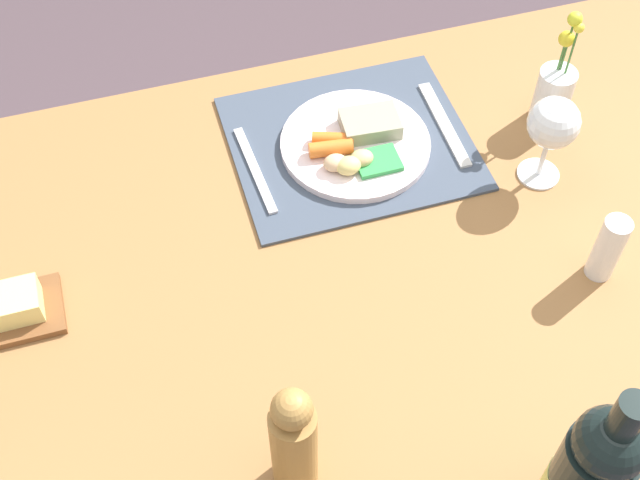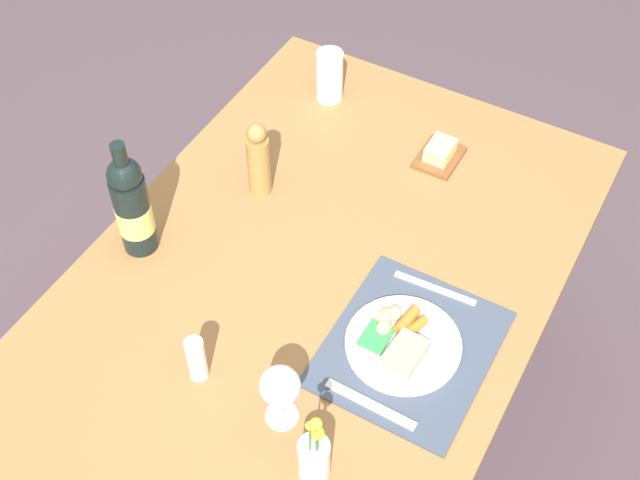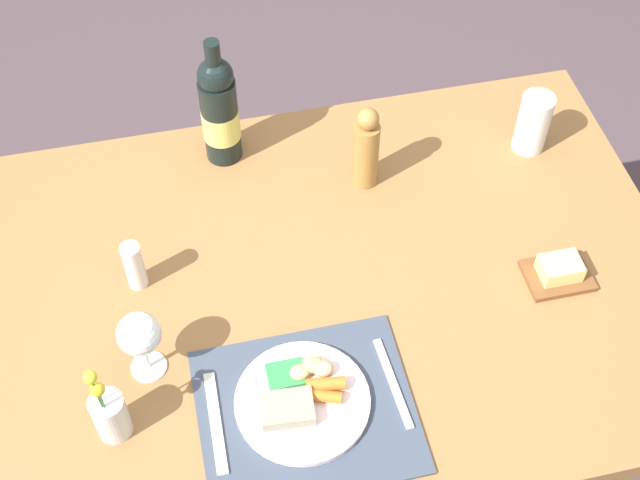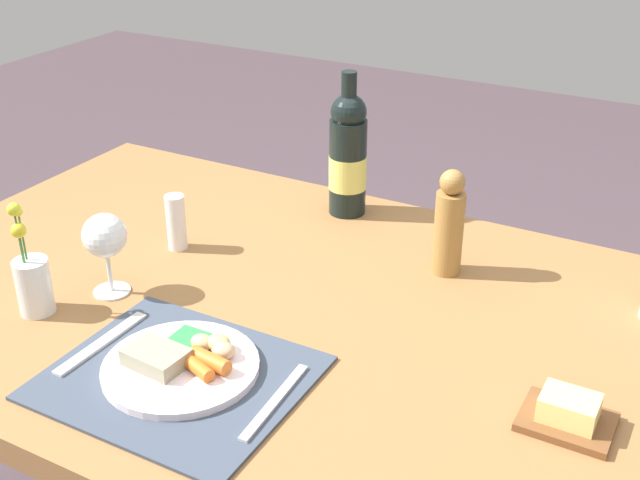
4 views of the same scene
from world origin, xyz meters
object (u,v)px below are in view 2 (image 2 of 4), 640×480
Objects in this scene: dinner_plate at (402,342)px; wine_glass at (280,387)px; pepper_mill at (259,160)px; salt_shaker at (196,359)px; butter_dish at (440,153)px; dining_table at (306,308)px; fork at (370,404)px; water_tumbler at (330,78)px; wine_bottle at (132,206)px; flower_vase at (314,457)px; knife at (435,288)px.

dinner_plate is 1.56× the size of wine_glass.
dinner_plate is at bearing -115.99° from pepper_mill.
dinner_plate is 2.14× the size of salt_shaker.
dinner_plate is at bearing -163.67° from butter_dish.
dinner_plate is (-0.03, -0.25, 0.09)m from dining_table.
pepper_mill reaches higher than salt_shaker.
water_tumbler reaches higher than fork.
dinner_plate is 0.78× the size of wine_bottle.
butter_dish is (0.56, 0.16, 0.00)m from dinner_plate.
dining_table is 0.37m from pepper_mill.
salt_shaker is at bearing 128.44° from dinner_plate.
flower_vase reaches higher than pepper_mill.
dining_table is at bearing 32.30° from flower_vase.
pepper_mill is at bearing 132.76° from butter_dish.
water_tumbler is (0.89, 0.19, 0.01)m from salt_shaker.
wine_glass is at bearing -113.25° from wine_bottle.
wine_glass is (-0.29, -0.12, 0.18)m from dining_table.
knife is at bearing -98.47° from pepper_mill.
dining_table is 0.45m from wine_bottle.
wine_glass is at bearing 127.33° from fork.
wine_glass is (-0.10, 0.14, 0.10)m from fork.
wine_bottle is 2.75× the size of salt_shaker.
wine_glass is at bearing -156.50° from water_tumbler.
dinner_plate is 1.23× the size of fork.
water_tumbler is at bearing 34.89° from fork.
dinner_plate is 0.34m from flower_vase.
wine_glass is at bearing 152.99° from dinner_plate.
wine_glass is 0.20m from salt_shaker.
water_tumbler is (0.89, 0.39, -0.05)m from wine_glass.
water_tumbler reaches higher than butter_dish.
flower_vase is at bearing 176.38° from dinner_plate.
dining_table is 8.27× the size of knife.
wine_bottle is at bearing 100.53° from dining_table.
pepper_mill is at bearing 52.65° from fork.
fork is 0.20m from wine_glass.
knife is at bearing -71.91° from wine_bottle.
butter_dish is at bearing -101.74° from water_tumbler.
pepper_mill is 0.47m from butter_dish.
dining_table is at bearing -15.30° from salt_shaker.
wine_bottle reaches higher than dinner_plate.
pepper_mill is at bearing -176.77° from water_tumbler.
flower_vase is at bearing 174.18° from knife.
pepper_mill reaches higher than dining_table.
fork is at bearing -177.02° from dinner_plate.
water_tumbler reaches higher than salt_shaker.
dining_table is at bearing -79.47° from wine_bottle.
wine_bottle reaches higher than pepper_mill.
butter_dish is (0.39, 0.16, 0.01)m from knife.
dining_table is 13.73× the size of salt_shaker.
fork is at bearing -100.02° from wine_bottle.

